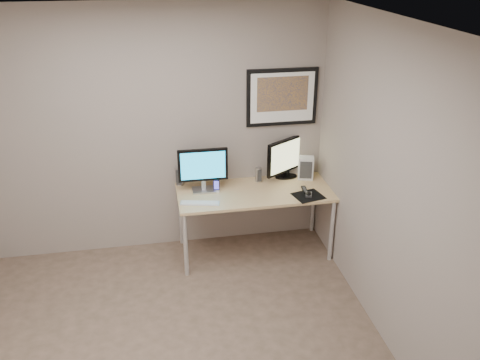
# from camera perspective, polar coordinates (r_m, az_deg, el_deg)

# --- Properties ---
(floor) EXTENTS (3.60, 3.60, 0.00)m
(floor) POSITION_cam_1_polar(r_m,az_deg,el_deg) (4.48, -7.94, -18.39)
(floor) COLOR #4E4030
(floor) RESTS_ON ground
(room) EXTENTS (3.60, 3.60, 3.60)m
(room) POSITION_cam_1_polar(r_m,az_deg,el_deg) (3.98, -9.68, 3.80)
(room) COLOR white
(room) RESTS_ON ground
(desk) EXTENTS (1.60, 0.70, 0.73)m
(desk) POSITION_cam_1_polar(r_m,az_deg,el_deg) (5.30, 1.64, -1.88)
(desk) COLOR #AD7E53
(desk) RESTS_ON floor
(framed_art) EXTENTS (0.75, 0.04, 0.60)m
(framed_art) POSITION_cam_1_polar(r_m,az_deg,el_deg) (5.33, 4.75, 9.25)
(framed_art) COLOR black
(framed_art) RESTS_ON room
(monitor_large) EXTENTS (0.51, 0.17, 0.46)m
(monitor_large) POSITION_cam_1_polar(r_m,az_deg,el_deg) (5.18, -4.18, 1.35)
(monitor_large) COLOR #A6A6AB
(monitor_large) RESTS_ON desk
(monitor_tv) EXTENTS (0.51, 0.34, 0.45)m
(monitor_tv) POSITION_cam_1_polar(r_m,az_deg,el_deg) (5.51, 5.29, 2.59)
(monitor_tv) COLOR black
(monitor_tv) RESTS_ON desk
(speaker_left) EXTENTS (0.10, 0.10, 0.20)m
(speaker_left) POSITION_cam_1_polar(r_m,az_deg,el_deg) (5.41, -6.80, 0.45)
(speaker_left) COLOR #A6A6AB
(speaker_left) RESTS_ON desk
(speaker_right) EXTENTS (0.07, 0.07, 0.16)m
(speaker_right) POSITION_cam_1_polar(r_m,az_deg,el_deg) (5.46, 2.07, 0.64)
(speaker_right) COLOR #A6A6AB
(speaker_right) RESTS_ON desk
(phone_dock) EXTENTS (0.08, 0.08, 0.14)m
(phone_dock) POSITION_cam_1_polar(r_m,az_deg,el_deg) (5.24, -2.66, -0.62)
(phone_dock) COLOR black
(phone_dock) RESTS_ON desk
(keyboard) EXTENTS (0.40, 0.18, 0.01)m
(keyboard) POSITION_cam_1_polar(r_m,az_deg,el_deg) (5.03, -4.54, -2.59)
(keyboard) COLOR silver
(keyboard) RESTS_ON desk
(mousepad) EXTENTS (0.34, 0.31, 0.00)m
(mousepad) POSITION_cam_1_polar(r_m,az_deg,el_deg) (5.21, 7.68, -1.78)
(mousepad) COLOR black
(mousepad) RESTS_ON desk
(mouse) EXTENTS (0.09, 0.11, 0.03)m
(mouse) POSITION_cam_1_polar(r_m,az_deg,el_deg) (5.21, 7.72, -1.54)
(mouse) COLOR black
(mouse) RESTS_ON mousepad
(remote) EXTENTS (0.06, 0.17, 0.02)m
(remote) POSITION_cam_1_polar(r_m,az_deg,el_deg) (5.32, 7.27, -1.09)
(remote) COLOR black
(remote) RESTS_ON desk
(fan_unit) EXTENTS (0.19, 0.16, 0.25)m
(fan_unit) POSITION_cam_1_polar(r_m,az_deg,el_deg) (5.55, 7.40, 1.37)
(fan_unit) COLOR silver
(fan_unit) RESTS_ON desk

